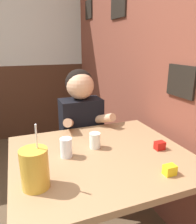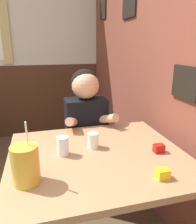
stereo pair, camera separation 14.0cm
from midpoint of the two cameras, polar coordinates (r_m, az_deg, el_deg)
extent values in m
cube|color=brown|center=(2.29, 11.12, 15.82)|extent=(0.06, 4.73, 2.70)
cube|color=black|center=(2.36, 10.00, 25.55)|extent=(0.02, 0.31, 0.20)
cube|color=black|center=(3.20, 2.72, 25.17)|extent=(0.02, 0.24, 0.23)
cube|color=black|center=(1.52, 24.31, 6.97)|extent=(0.02, 0.25, 0.21)
cube|color=silver|center=(3.51, -22.74, 24.31)|extent=(5.63, 0.06, 1.60)
cube|color=#472819|center=(3.57, -20.26, 2.48)|extent=(5.63, 0.06, 1.10)
cube|color=tan|center=(3.42, -21.90, 18.68)|extent=(0.12, 0.02, 0.84)
cube|color=#93704C|center=(1.32, 3.04, -11.62)|extent=(1.02, 0.90, 0.04)
cylinder|color=black|center=(1.82, -16.52, -17.75)|extent=(0.04, 0.04, 0.74)
cylinder|color=black|center=(2.00, 12.42, -13.96)|extent=(0.04, 0.04, 0.74)
cube|color=black|center=(2.09, -0.90, -16.52)|extent=(0.31, 0.20, 0.47)
cube|color=black|center=(1.87, -0.97, -4.06)|extent=(0.34, 0.20, 0.50)
sphere|color=black|center=(1.79, -1.25, 7.61)|extent=(0.23, 0.23, 0.23)
sphere|color=tan|center=(1.77, -1.03, 6.94)|extent=(0.22, 0.22, 0.22)
cylinder|color=tan|center=(1.67, -4.34, -2.65)|extent=(0.14, 0.27, 0.15)
cylinder|color=tan|center=(1.74, 4.50, -1.86)|extent=(0.14, 0.27, 0.15)
cylinder|color=gold|center=(1.05, -14.70, -13.32)|extent=(0.12, 0.12, 0.19)
cylinder|color=white|center=(0.99, -14.24, -6.05)|extent=(0.01, 0.04, 0.14)
cylinder|color=silver|center=(1.28, -6.05, -8.89)|extent=(0.07, 0.07, 0.11)
cylinder|color=silver|center=(1.36, 1.71, -7.46)|extent=(0.07, 0.07, 0.10)
cube|color=#B7140F|center=(1.38, 18.48, -9.07)|extent=(0.06, 0.04, 0.05)
cube|color=yellow|center=(1.14, 20.11, -15.06)|extent=(0.06, 0.04, 0.05)
camera|label=1|loc=(0.07, -87.14, 0.89)|focal=35.00mm
camera|label=2|loc=(0.07, 92.86, -0.89)|focal=35.00mm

